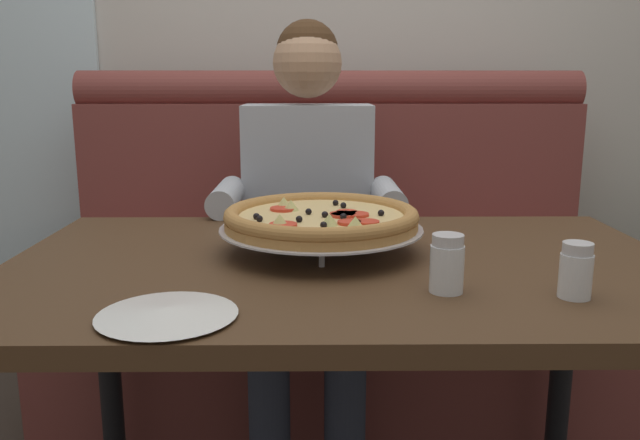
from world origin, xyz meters
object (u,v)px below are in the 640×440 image
Objects in this scene: patio_chair at (37,188)px; diner_main at (308,209)px; pizza at (321,219)px; shaker_oregano at (576,275)px; dining_table at (343,298)px; plate_near_left at (167,312)px; shaker_pepper_flakes at (447,268)px; booth_bench at (331,281)px.

diner_main is at bearing -46.03° from patio_chair.
pizza reaches higher than shaker_oregano.
patio_chair is (-1.94, 2.41, -0.25)m from shaker_oregano.
dining_table is 1.09× the size of diner_main.
patio_chair is (-1.27, 2.50, -0.22)m from plate_near_left.
diner_main is at bearing 97.15° from dining_table.
shaker_pepper_flakes is at bearing -53.89° from patio_chair.
diner_main is (-0.08, 0.64, 0.06)m from dining_table.
plate_near_left reaches higher than dining_table.
patio_chair is (-1.52, 2.10, -0.28)m from pizza.
diner_main is 0.88m from shaker_pepper_flakes.
shaker_pepper_flakes reaches higher than dining_table.
diner_main is 0.99m from shaker_oregano.
booth_bench is 1.34× the size of dining_table.
pizza is 1.97× the size of plate_near_left.
patio_chair is at bearing 116.97° from plate_near_left.
diner_main is at bearing 77.63° from plate_near_left.
shaker_oregano reaches higher than plate_near_left.
pizza reaches higher than dining_table.
shaker_pepper_flakes is (0.17, -1.10, 0.37)m from booth_bench.
shaker_oregano is at bearing -35.15° from pizza.
plate_near_left is at bearing -63.03° from patio_chair.
diner_main reaches higher than pizza.
patio_chair is at bearing 140.89° from booth_bench.
plate_near_left is at bearing -172.37° from shaker_oregano.
plate_near_left is (-0.29, -1.23, 0.34)m from booth_bench.
diner_main reaches higher than plate_near_left.
pizza is 4.23× the size of shaker_pepper_flakes.
dining_table is at bearing -82.85° from diner_main.
booth_bench is 1.26m from shaker_oregano.
dining_table is at bearing 148.51° from shaker_oregano.
booth_bench reaches higher than shaker_pepper_flakes.
dining_table is (0.00, -0.90, 0.25)m from booth_bench.
plate_near_left is (-0.24, -0.39, -0.06)m from pizza.
dining_table is at bearing 48.24° from plate_near_left.
shaker_oregano is 0.22m from shaker_pepper_flakes.
pizza is 0.35m from shaker_pepper_flakes.
booth_bench reaches higher than patio_chair.
dining_table is 2.68m from patio_chair.
diner_main reaches higher than patio_chair.
booth_bench is at bearing 108.64° from shaker_oregano.
shaker_oregano is (0.38, -0.24, 0.12)m from dining_table.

